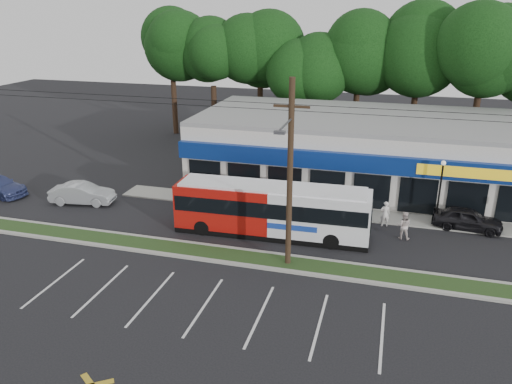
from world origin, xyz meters
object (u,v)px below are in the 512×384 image
Objects in this scene: car_dark at (467,219)px; pedestrian_b at (404,225)px; pedestrian_a at (385,214)px; utility_pole at (286,169)px; car_silver at (82,194)px; metrobus at (272,209)px; lamp_post at (441,185)px.

pedestrian_b is (-3.85, -2.50, 0.16)m from car_dark.
pedestrian_a is 0.96× the size of pedestrian_b.
car_silver is at bearing 162.64° from utility_pole.
metrobus reaches higher than car_dark.
car_dark is at bearing 175.92° from pedestrian_a.
car_dark is at bearing -93.96° from car_silver.
utility_pole is 9.16m from pedestrian_b.
metrobus is (-9.78, -4.30, -1.00)m from lamp_post.
lamp_post is 3.85m from pedestrian_a.
utility_pole is at bearing 39.14° from pedestrian_a.
metrobus is (-1.61, 3.57, -3.74)m from utility_pole.
pedestrian_a is at bearing -94.97° from car_silver.
pedestrian_a is at bearing -52.98° from pedestrian_b.
metrobus is at bearing 115.57° from car_dark.
pedestrian_b is at bearing -126.04° from lamp_post.
metrobus is at bearing -156.27° from lamp_post.
pedestrian_b is at bearing 129.55° from car_dark.
metrobus is 2.86× the size of car_dark.
metrobus is at bearing 114.30° from utility_pole.
utility_pole is at bearing -117.21° from car_silver.
car_dark is 2.49× the size of pedestrian_a.
pedestrian_a is (6.61, 3.12, -0.84)m from metrobus.
car_dark is at bearing -9.41° from lamp_post.
metrobus is at bearing 11.15° from pedestrian_a.
car_silver is 2.67× the size of pedestrian_a.
car_dark is 2.39× the size of pedestrian_b.
lamp_post is 1.03× the size of car_dark.
pedestrian_b is (-2.04, -2.80, -1.80)m from lamp_post.
pedestrian_b reaches higher than car_dark.
car_silver is 2.57× the size of pedestrian_b.
pedestrian_a is (-3.17, -1.18, -1.84)m from lamp_post.
car_dark is at bearing -144.93° from pedestrian_b.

